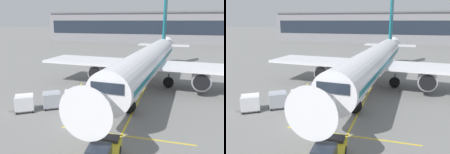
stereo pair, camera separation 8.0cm
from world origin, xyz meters
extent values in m
plane|color=slate|center=(0.00, 0.00, 0.00)|extent=(600.00, 600.00, 0.00)
cylinder|color=white|center=(4.71, 13.83, 4.07)|extent=(6.09, 32.69, 3.94)
cube|color=#146B7A|center=(4.71, 13.83, 4.07)|extent=(6.04, 31.39, 0.47)
cone|color=white|center=(3.50, -4.35, 4.07)|extent=(4.00, 4.18, 3.75)
cone|color=white|center=(5.99, 33.19, 4.36)|extent=(3.76, 6.52, 3.35)
cube|color=white|center=(-3.73, 15.20, 3.47)|extent=(15.83, 7.51, 0.36)
cylinder|color=#93969E|center=(-2.64, 14.48, 2.07)|extent=(2.72, 4.38, 2.45)
cylinder|color=black|center=(-2.78, 12.32, 2.07)|extent=(2.08, 0.26, 2.08)
cube|color=white|center=(13.25, 14.08, 3.47)|extent=(15.83, 7.51, 0.36)
cylinder|color=#93969E|center=(12.08, 13.50, 2.07)|extent=(2.72, 4.38, 2.45)
cylinder|color=black|center=(11.93, 11.34, 2.07)|extent=(2.08, 0.26, 2.08)
cube|color=#146B7A|center=(5.89, 31.62, 9.73)|extent=(0.54, 3.91, 9.75)
cube|color=white|center=(5.87, 31.30, 4.66)|extent=(10.65, 3.29, 0.20)
cube|color=#1E2633|center=(3.68, -1.60, 4.66)|extent=(2.87, 1.95, 0.87)
cylinder|color=#47474C|center=(4.06, 4.10, 1.45)|extent=(0.22, 0.22, 1.30)
sphere|color=black|center=(4.06, 4.10, 0.80)|extent=(1.59, 1.59, 1.59)
cylinder|color=#47474C|center=(1.86, 15.65, 1.45)|extent=(0.22, 0.22, 1.30)
sphere|color=black|center=(1.86, 15.65, 0.80)|extent=(1.59, 1.59, 1.59)
cylinder|color=#47474C|center=(7.77, 15.25, 1.45)|extent=(0.22, 0.22, 1.30)
sphere|color=black|center=(7.77, 15.25, 0.80)|extent=(1.59, 1.59, 1.59)
cube|color=gold|center=(-0.08, 7.33, 0.50)|extent=(3.75, 3.03, 0.44)
cube|color=black|center=(-1.08, 7.20, 1.07)|extent=(0.79, 0.78, 0.70)
cylinder|color=#333338|center=(-0.48, 7.52, 1.12)|extent=(0.08, 0.08, 0.80)
cube|color=gold|center=(1.03, 7.93, 1.58)|extent=(4.79, 3.16, 1.87)
cube|color=black|center=(1.03, 7.93, 1.67)|extent=(4.60, 2.97, 1.72)
cube|color=#333338|center=(1.24, 7.55, 1.70)|extent=(4.33, 2.39, 1.91)
cube|color=#333338|center=(0.82, 8.32, 1.70)|extent=(4.33, 2.39, 1.91)
cylinder|color=black|center=(1.31, 7.25, 0.28)|extent=(0.59, 0.44, 0.56)
cylinder|color=black|center=(0.61, 8.54, 0.28)|extent=(0.59, 0.44, 0.56)
cylinder|color=black|center=(-0.78, 6.11, 0.28)|extent=(0.59, 0.44, 0.56)
cylinder|color=black|center=(-1.48, 7.41, 0.28)|extent=(0.59, 0.44, 0.56)
cube|color=#515156|center=(-2.57, 4.48, 0.21)|extent=(2.55, 2.43, 0.12)
cylinder|color=#4C4C51|center=(-3.71, 3.75, 0.20)|extent=(0.63, 0.44, 0.07)
cube|color=silver|center=(-2.57, 4.48, 1.02)|extent=(2.41, 2.29, 1.50)
cube|color=silver|center=(-2.79, 4.83, 1.54)|extent=(2.00, 1.69, 0.74)
cube|color=silver|center=(-3.38, 3.96, 1.02)|extent=(0.80, 1.23, 1.38)
sphere|color=black|center=(-3.61, 4.62, 0.15)|extent=(0.30, 0.30, 0.30)
sphere|color=black|center=(-2.88, 3.48, 0.15)|extent=(0.30, 0.30, 0.30)
sphere|color=black|center=(-2.27, 5.49, 0.15)|extent=(0.30, 0.30, 0.30)
sphere|color=black|center=(-1.53, 4.34, 0.15)|extent=(0.30, 0.30, 0.30)
cube|color=#515156|center=(-4.65, 3.13, 0.21)|extent=(2.55, 2.43, 0.12)
cylinder|color=#4C4C51|center=(-5.78, 2.40, 0.20)|extent=(0.63, 0.44, 0.07)
cube|color=#9EA3AD|center=(-4.65, 3.13, 1.02)|extent=(2.41, 2.29, 1.50)
cube|color=#9EA3AD|center=(-4.87, 3.48, 1.54)|extent=(2.00, 1.69, 0.74)
cube|color=silver|center=(-5.46, 2.61, 1.02)|extent=(0.80, 1.23, 1.38)
sphere|color=black|center=(-5.69, 3.27, 0.15)|extent=(0.30, 0.30, 0.30)
sphere|color=black|center=(-4.95, 2.13, 0.15)|extent=(0.30, 0.30, 0.30)
sphere|color=black|center=(-4.34, 4.14, 0.15)|extent=(0.30, 0.30, 0.30)
sphere|color=black|center=(-3.61, 2.99, 0.15)|extent=(0.30, 0.30, 0.30)
cube|color=#515156|center=(-7.01, 1.41, 0.21)|extent=(2.55, 2.43, 0.12)
cylinder|color=#4C4C51|center=(-8.15, 0.68, 0.20)|extent=(0.63, 0.44, 0.07)
cube|color=silver|center=(-7.01, 1.41, 1.02)|extent=(2.41, 2.29, 1.50)
cube|color=silver|center=(-7.24, 1.75, 1.54)|extent=(2.00, 1.69, 0.74)
cube|color=silver|center=(-7.82, 0.88, 1.02)|extent=(0.80, 1.23, 1.38)
sphere|color=black|center=(-8.05, 1.54, 0.15)|extent=(0.30, 0.30, 0.30)
sphere|color=black|center=(-7.32, 0.40, 0.15)|extent=(0.30, 0.30, 0.30)
sphere|color=black|center=(-6.71, 2.41, 0.15)|extent=(0.30, 0.30, 0.30)
sphere|color=black|center=(-5.97, 1.27, 0.15)|extent=(0.30, 0.30, 0.30)
cube|color=#1E2633|center=(4.20, -6.17, 1.43)|extent=(1.58, 1.65, 0.80)
cube|color=#28282D|center=(4.02, -3.75, 1.15)|extent=(1.85, 1.10, 0.24)
cylinder|color=black|center=(4.96, -3.97, 0.38)|extent=(0.34, 0.78, 0.76)
cylinder|color=black|center=(3.12, -4.11, 0.38)|extent=(0.34, 0.78, 0.76)
cylinder|color=#514C42|center=(-1.88, 3.87, 0.43)|extent=(0.15, 0.15, 0.86)
cylinder|color=#514C42|center=(-1.74, 3.75, 0.43)|extent=(0.15, 0.15, 0.86)
cube|color=orange|center=(-1.81, 3.81, 1.15)|extent=(0.45, 0.43, 0.58)
cube|color=white|center=(-1.73, 3.91, 1.15)|extent=(0.27, 0.22, 0.08)
sphere|color=brown|center=(-1.81, 3.81, 1.56)|extent=(0.21, 0.21, 0.21)
sphere|color=yellow|center=(-1.81, 3.81, 1.63)|extent=(0.23, 0.23, 0.23)
cylinder|color=orange|center=(-1.99, 3.96, 1.10)|extent=(0.09, 0.09, 0.56)
cylinder|color=orange|center=(-1.62, 3.66, 1.10)|extent=(0.09, 0.09, 0.56)
cylinder|color=black|center=(-2.13, 5.10, 0.43)|extent=(0.15, 0.15, 0.86)
cylinder|color=black|center=(-2.02, 4.96, 0.43)|extent=(0.15, 0.15, 0.86)
cube|color=orange|center=(-2.07, 5.03, 1.15)|extent=(0.43, 0.45, 0.58)
cube|color=white|center=(-1.98, 5.11, 1.15)|extent=(0.22, 0.27, 0.08)
sphere|color=brown|center=(-2.07, 5.03, 1.56)|extent=(0.21, 0.21, 0.21)
sphere|color=yellow|center=(-2.07, 5.03, 1.63)|extent=(0.23, 0.23, 0.23)
cylinder|color=orange|center=(-2.23, 5.21, 1.10)|extent=(0.09, 0.09, 0.56)
cylinder|color=orange|center=(-1.92, 4.84, 1.10)|extent=(0.09, 0.09, 0.56)
cylinder|color=#514C42|center=(-3.15, 7.84, 0.43)|extent=(0.15, 0.15, 0.86)
cylinder|color=#514C42|center=(-2.98, 7.90, 0.43)|extent=(0.15, 0.15, 0.86)
cube|color=yellow|center=(-3.06, 7.87, 1.15)|extent=(0.44, 0.35, 0.58)
cube|color=white|center=(-3.10, 7.99, 1.15)|extent=(0.33, 0.12, 0.08)
sphere|color=beige|center=(-3.06, 7.87, 1.56)|extent=(0.21, 0.21, 0.21)
sphere|color=yellow|center=(-3.06, 7.87, 1.63)|extent=(0.23, 0.23, 0.23)
cylinder|color=yellow|center=(-3.29, 7.80, 1.10)|extent=(0.09, 0.09, 0.56)
cylinder|color=yellow|center=(-2.84, 7.95, 1.10)|extent=(0.09, 0.09, 0.56)
cylinder|color=#514C42|center=(0.42, 6.50, 0.43)|extent=(0.15, 0.15, 0.86)
cylinder|color=#514C42|center=(0.59, 6.45, 0.43)|extent=(0.15, 0.15, 0.86)
cube|color=yellow|center=(0.51, 6.48, 1.15)|extent=(0.44, 0.35, 0.58)
cube|color=white|center=(0.55, 6.59, 1.15)|extent=(0.33, 0.12, 0.08)
sphere|color=brown|center=(0.51, 6.48, 1.56)|extent=(0.21, 0.21, 0.21)
sphere|color=yellow|center=(0.51, 6.48, 1.63)|extent=(0.23, 0.23, 0.23)
cylinder|color=yellow|center=(0.28, 6.55, 1.10)|extent=(0.09, 0.09, 0.56)
cylinder|color=yellow|center=(0.73, 6.40, 1.10)|extent=(0.09, 0.09, 0.56)
cube|color=black|center=(-3.73, 12.38, 0.03)|extent=(0.57, 0.57, 0.05)
cone|color=orange|center=(-3.73, 12.38, 0.35)|extent=(0.46, 0.46, 0.61)
cylinder|color=white|center=(-3.73, 12.38, 0.38)|extent=(0.25, 0.25, 0.07)
cube|color=black|center=(-1.70, 14.14, 0.03)|extent=(0.68, 0.68, 0.05)
cone|color=orange|center=(-1.70, 14.14, 0.41)|extent=(0.54, 0.54, 0.72)
cylinder|color=white|center=(-1.70, 14.14, 0.44)|extent=(0.30, 0.30, 0.09)
cube|color=black|center=(-3.25, 13.85, 0.03)|extent=(0.65, 0.65, 0.05)
cone|color=orange|center=(-3.25, 13.85, 0.39)|extent=(0.52, 0.52, 0.69)
cylinder|color=white|center=(-3.25, 13.85, 0.43)|extent=(0.29, 0.29, 0.08)
cube|color=yellow|center=(4.46, 13.83, 0.00)|extent=(0.20, 110.00, 0.01)
cube|color=yellow|center=(4.71, -0.98, 0.00)|extent=(12.00, 0.20, 0.01)
cube|color=gray|center=(14.74, 93.78, 6.47)|extent=(133.66, 20.16, 12.94)
cube|color=#1E2633|center=(14.74, 83.65, 6.80)|extent=(129.65, 0.10, 5.82)
cube|color=slate|center=(14.74, 91.76, 13.29)|extent=(132.33, 17.14, 0.70)
camera|label=1|loc=(8.61, -18.60, 9.75)|focal=36.58mm
camera|label=2|loc=(8.69, -18.58, 9.75)|focal=36.58mm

